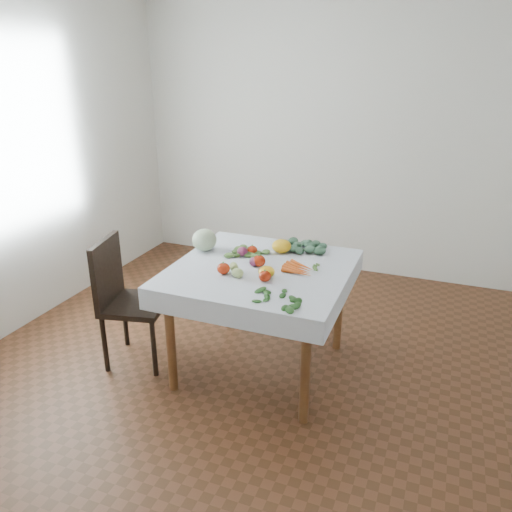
{
  "coord_description": "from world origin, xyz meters",
  "views": [
    {
      "loc": [
        1.06,
        -2.79,
        2.0
      ],
      "look_at": [
        -0.04,
        0.02,
        0.82
      ],
      "focal_mm": 35.0,
      "sensor_mm": 36.0,
      "label": 1
    }
  ],
  "objects_px": {
    "table": "(261,282)",
    "heirloom_back": "(282,246)",
    "carrot_bunch": "(298,269)",
    "cabbage": "(204,240)",
    "chair": "(123,293)"
  },
  "relations": [
    {
      "from": "chair",
      "to": "cabbage",
      "type": "height_order",
      "value": "cabbage"
    },
    {
      "from": "heirloom_back",
      "to": "carrot_bunch",
      "type": "relative_size",
      "value": 0.6
    },
    {
      "from": "heirloom_back",
      "to": "cabbage",
      "type": "bearing_deg",
      "value": -163.2
    },
    {
      "from": "table",
      "to": "carrot_bunch",
      "type": "height_order",
      "value": "carrot_bunch"
    },
    {
      "from": "table",
      "to": "heirloom_back",
      "type": "xyz_separation_m",
      "value": [
        0.04,
        0.3,
        0.15
      ]
    },
    {
      "from": "table",
      "to": "heirloom_back",
      "type": "bearing_deg",
      "value": 82.95
    },
    {
      "from": "carrot_bunch",
      "to": "heirloom_back",
      "type": "bearing_deg",
      "value": 126.25
    },
    {
      "from": "table",
      "to": "carrot_bunch",
      "type": "xyz_separation_m",
      "value": [
        0.24,
        0.03,
        0.12
      ]
    },
    {
      "from": "table",
      "to": "heirloom_back",
      "type": "relative_size",
      "value": 7.44
    },
    {
      "from": "cabbage",
      "to": "carrot_bunch",
      "type": "relative_size",
      "value": 0.77
    },
    {
      "from": "cabbage",
      "to": "heirloom_back",
      "type": "distance_m",
      "value": 0.54
    },
    {
      "from": "chair",
      "to": "heirloom_back",
      "type": "distance_m",
      "value": 1.14
    },
    {
      "from": "table",
      "to": "heirloom_back",
      "type": "distance_m",
      "value": 0.34
    },
    {
      "from": "chair",
      "to": "cabbage",
      "type": "distance_m",
      "value": 0.67
    },
    {
      "from": "heirloom_back",
      "to": "chair",
      "type": "bearing_deg",
      "value": -150.33
    }
  ]
}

